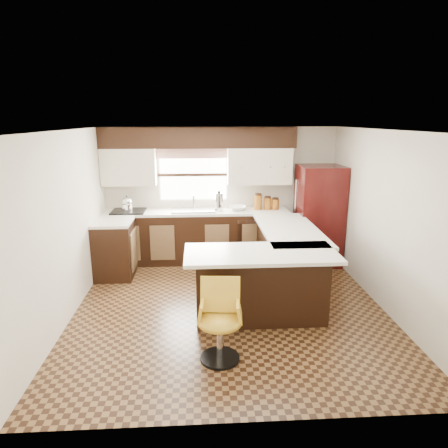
{
  "coord_description": "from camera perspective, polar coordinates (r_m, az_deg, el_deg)",
  "views": [
    {
      "loc": [
        -0.39,
        -5.07,
        2.54
      ],
      "look_at": [
        -0.05,
        0.45,
        1.07
      ],
      "focal_mm": 32.0,
      "sensor_mm": 36.0,
      "label": 1
    }
  ],
  "objects": [
    {
      "name": "floor",
      "position": [
        5.69,
        0.78,
        -11.69
      ],
      "size": [
        4.4,
        4.4,
        0.0
      ],
      "primitive_type": "plane",
      "color": "#49301A",
      "rests_on": "ground"
    },
    {
      "name": "ceiling",
      "position": [
        5.09,
        0.88,
        13.26
      ],
      "size": [
        4.4,
        4.4,
        0.0
      ],
      "primitive_type": "plane",
      "rotation": [
        3.14,
        0.0,
        0.0
      ],
      "color": "silver",
      "rests_on": "wall_back"
    },
    {
      "name": "wall_back",
      "position": [
        7.41,
        -0.47,
        4.42
      ],
      "size": [
        4.4,
        0.0,
        4.4
      ],
      "primitive_type": "plane",
      "rotation": [
        1.57,
        0.0,
        0.0
      ],
      "color": "beige",
      "rests_on": "floor"
    },
    {
      "name": "wall_front",
      "position": [
        3.19,
        3.87,
        -10.01
      ],
      "size": [
        4.4,
        0.0,
        4.4
      ],
      "primitive_type": "plane",
      "rotation": [
        -1.57,
        0.0,
        0.0
      ],
      "color": "beige",
      "rests_on": "floor"
    },
    {
      "name": "wall_left",
      "position": [
        5.52,
        -21.47,
        -0.27
      ],
      "size": [
        0.0,
        4.4,
        4.4
      ],
      "primitive_type": "plane",
      "rotation": [
        1.57,
        0.0,
        1.57
      ],
      "color": "beige",
      "rests_on": "floor"
    },
    {
      "name": "wall_right",
      "position": [
        5.81,
        21.96,
        0.4
      ],
      "size": [
        0.0,
        4.4,
        4.4
      ],
      "primitive_type": "plane",
      "rotation": [
        1.57,
        0.0,
        -1.57
      ],
      "color": "beige",
      "rests_on": "floor"
    },
    {
      "name": "base_cab_back",
      "position": [
        7.28,
        -3.87,
        -1.88
      ],
      "size": [
        3.3,
        0.6,
        0.9
      ],
      "primitive_type": "cube",
      "color": "black",
      "rests_on": "floor"
    },
    {
      "name": "base_cab_left",
      "position": [
        6.81,
        -15.34,
        -3.59
      ],
      "size": [
        0.6,
        0.7,
        0.9
      ],
      "primitive_type": "cube",
      "color": "black",
      "rests_on": "floor"
    },
    {
      "name": "counter_back",
      "position": [
        7.16,
        -3.93,
        1.75
      ],
      "size": [
        3.3,
        0.6,
        0.04
      ],
      "primitive_type": "cube",
      "color": "silver",
      "rests_on": "base_cab_back"
    },
    {
      "name": "counter_left",
      "position": [
        6.68,
        -15.62,
        0.26
      ],
      "size": [
        0.6,
        0.7,
        0.04
      ],
      "primitive_type": "cube",
      "color": "silver",
      "rests_on": "base_cab_left"
    },
    {
      "name": "soffit",
      "position": [
        7.11,
        -3.7,
        12.23
      ],
      "size": [
        3.4,
        0.35,
        0.36
      ],
      "primitive_type": "cube",
      "color": "black",
      "rests_on": "wall_back"
    },
    {
      "name": "upper_cab_left",
      "position": [
        7.25,
        -13.42,
        7.95
      ],
      "size": [
        0.94,
        0.35,
        0.64
      ],
      "primitive_type": "cube",
      "color": "beige",
      "rests_on": "wall_back"
    },
    {
      "name": "upper_cab_right",
      "position": [
        7.22,
        5.05,
        8.27
      ],
      "size": [
        1.14,
        0.35,
        0.64
      ],
      "primitive_type": "cube",
      "color": "beige",
      "rests_on": "wall_back"
    },
    {
      "name": "window_pane",
      "position": [
        7.32,
        -4.4,
        7.03
      ],
      "size": [
        1.2,
        0.02,
        0.9
      ],
      "primitive_type": "cube",
      "color": "white",
      "rests_on": "wall_back"
    },
    {
      "name": "valance",
      "position": [
        7.24,
        -4.47,
        10.04
      ],
      "size": [
        1.3,
        0.06,
        0.18
      ],
      "primitive_type": "cube",
      "color": "#D19B93",
      "rests_on": "wall_back"
    },
    {
      "name": "sink",
      "position": [
        7.13,
        -4.34,
        2.0
      ],
      "size": [
        0.75,
        0.45,
        0.03
      ],
      "primitive_type": "cube",
      "color": "#B2B2B7",
      "rests_on": "counter_back"
    },
    {
      "name": "dishwasher",
      "position": [
        7.08,
        4.26,
        -2.55
      ],
      "size": [
        0.58,
        0.03,
        0.78
      ],
      "primitive_type": "cube",
      "color": "black",
      "rests_on": "floor"
    },
    {
      "name": "cooktop",
      "position": [
        7.24,
        -13.48,
        1.8
      ],
      "size": [
        0.58,
        0.5,
        0.02
      ],
      "primitive_type": "cube",
      "color": "black",
      "rests_on": "counter_back"
    },
    {
      "name": "peninsula_long",
      "position": [
        6.21,
        8.71,
        -5.02
      ],
      "size": [
        0.6,
        1.95,
        0.9
      ],
      "primitive_type": "cube",
      "color": "black",
      "rests_on": "floor"
    },
    {
      "name": "peninsula_return",
      "position": [
        5.22,
        5.25,
        -8.82
      ],
      "size": [
        1.65,
        0.6,
        0.9
      ],
      "primitive_type": "cube",
      "color": "black",
      "rests_on": "floor"
    },
    {
      "name": "counter_pen_long",
      "position": [
        6.07,
        9.34,
        -0.81
      ],
      "size": [
        0.84,
        1.95,
        0.04
      ],
      "primitive_type": "cube",
      "color": "silver",
      "rests_on": "peninsula_long"
    },
    {
      "name": "counter_pen_return",
      "position": [
        4.96,
        5.3,
        -4.25
      ],
      "size": [
        1.89,
        0.84,
        0.04
      ],
      "primitive_type": "cube",
      "color": "silver",
      "rests_on": "peninsula_return"
    },
    {
      "name": "refrigerator",
      "position": [
        7.25,
        13.35,
        1.18
      ],
      "size": [
        0.75,
        0.72,
        1.76
      ],
      "primitive_type": "cube",
      "color": "#360909",
      "rests_on": "floor"
    },
    {
      "name": "bar_chair",
      "position": [
        4.37,
        -0.62,
        -13.9
      ],
      "size": [
        0.51,
        0.51,
        0.88
      ],
      "primitive_type": null,
      "rotation": [
        0.0,
        0.0,
        -0.09
      ],
      "color": "gold",
      "rests_on": "floor"
    },
    {
      "name": "kettle",
      "position": [
        7.21,
        -13.69,
        2.92
      ],
      "size": [
        0.2,
        0.2,
        0.26
      ],
      "primitive_type": null,
      "color": "silver",
      "rests_on": "cooktop"
    },
    {
      "name": "percolator",
      "position": [
        7.13,
        -0.71,
        3.21
      ],
      "size": [
        0.15,
        0.15,
        0.32
      ],
      "primitive_type": "cylinder",
      "color": "silver",
      "rests_on": "counter_back"
    },
    {
      "name": "mixing_bowl",
      "position": [
        7.18,
        1.95,
        2.3
      ],
      "size": [
        0.3,
        0.3,
        0.07
      ],
      "primitive_type": "imported",
      "rotation": [
        0.0,
        0.0,
        -0.0
      ],
      "color": "white",
      "rests_on": "counter_back"
    },
    {
      "name": "canister_large",
      "position": [
        7.22,
        4.88,
        3.1
      ],
      "size": [
        0.14,
        0.14,
        0.26
      ],
      "primitive_type": "cylinder",
      "color": "#8B4E14",
      "rests_on": "counter_back"
    },
    {
      "name": "canister_med",
      "position": [
        7.25,
        6.23,
        2.9
      ],
      "size": [
        0.13,
        0.13,
        0.21
      ],
      "primitive_type": "cylinder",
      "color": "#8B4E14",
      "rests_on": "counter_back"
    },
    {
      "name": "canister_small",
      "position": [
        7.28,
        7.34,
        2.81
      ],
      "size": [
        0.13,
        0.13,
        0.18
      ],
      "primitive_type": "cylinder",
      "color": "#8B4E14",
      "rests_on": "counter_back"
    }
  ]
}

